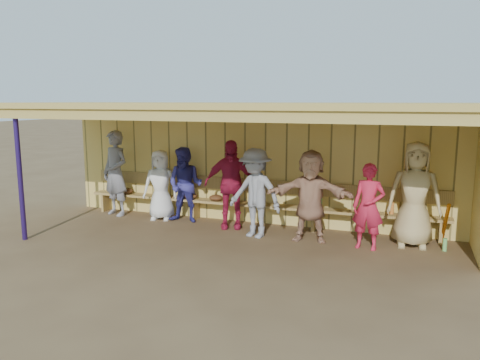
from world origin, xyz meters
name	(u,v)px	position (x,y,z in m)	size (l,w,h in m)	color
ground	(234,238)	(0.00, 0.00, 0.00)	(90.00, 90.00, 0.00)	brown
player_a	(116,173)	(-3.12, 0.81, 0.95)	(0.69, 0.45, 1.90)	gray
player_b	(161,185)	(-1.99, 0.81, 0.75)	(0.74, 0.48, 1.51)	white
player_c	(185,185)	(-1.38, 0.79, 0.79)	(0.77, 0.60, 1.59)	navy
player_d	(230,184)	(-0.33, 0.70, 0.89)	(1.04, 0.43, 1.77)	#B01C3F
player_e	(255,193)	(0.34, 0.26, 0.84)	(1.08, 0.62, 1.67)	gray
player_f	(310,196)	(1.35, 0.37, 0.84)	(1.55, 0.49, 1.67)	tan
player_g	(368,207)	(2.38, 0.25, 0.74)	(0.54, 0.36, 1.49)	red
player_h	(415,195)	(3.12, 0.67, 0.93)	(0.91, 0.59, 1.85)	tan
dugout_structure	(265,145)	(0.39, 0.69, 1.69)	(8.80, 3.20, 2.50)	#E8C963
bench	(253,199)	(0.00, 1.12, 0.53)	(7.60, 0.34, 0.93)	#B08F4B
dugout_equipment	(217,199)	(-0.75, 0.99, 0.49)	(6.85, 0.62, 0.80)	orange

